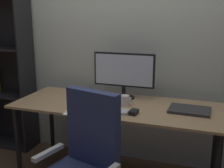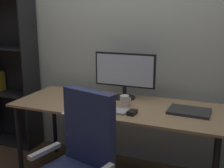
{
  "view_description": "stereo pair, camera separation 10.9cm",
  "coord_description": "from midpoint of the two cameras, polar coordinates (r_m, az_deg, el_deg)",
  "views": [
    {
      "loc": [
        0.7,
        -2.16,
        1.49
      ],
      "look_at": [
        -0.05,
        0.02,
        0.91
      ],
      "focal_mm": 44.49,
      "sensor_mm": 36.0,
      "label": 1
    },
    {
      "loc": [
        0.8,
        -2.12,
        1.49
      ],
      "look_at": [
        -0.05,
        0.02,
        0.91
      ],
      "focal_mm": 44.49,
      "sensor_mm": 36.0,
      "label": 2
    }
  ],
  "objects": [
    {
      "name": "laptop",
      "position": [
        2.29,
        16.9,
        -5.38
      ],
      "size": [
        0.33,
        0.24,
        0.02
      ],
      "primitive_type": "cube",
      "rotation": [
        0.0,
        0.0,
        -0.04
      ],
      "color": "#2D2D30",
      "rests_on": "desk"
    },
    {
      "name": "coffee_mug",
      "position": [
        2.36,
        3.95,
        -3.41
      ],
      "size": [
        0.1,
        0.08,
        0.09
      ],
      "color": "white",
      "rests_on": "desk"
    },
    {
      "name": "back_wall",
      "position": [
        2.77,
        5.99,
        10.04
      ],
      "size": [
        6.4,
        0.1,
        2.6
      ],
      "primitive_type": "cube",
      "color": "beige",
      "rests_on": "ground"
    },
    {
      "name": "bookshelf",
      "position": [
        3.37,
        -19.4,
        2.38
      ],
      "size": [
        0.63,
        0.28,
        1.74
      ],
      "color": "black",
      "rests_on": "ground"
    },
    {
      "name": "desk",
      "position": [
        2.41,
        2.24,
        -6.0
      ],
      "size": [
        1.78,
        0.69,
        0.74
      ],
      "color": "tan",
      "rests_on": "ground"
    },
    {
      "name": "mouse",
      "position": [
        2.16,
        5.64,
        -5.85
      ],
      "size": [
        0.07,
        0.1,
        0.03
      ],
      "primitive_type": "cube",
      "rotation": [
        0.0,
        0.0,
        -0.1
      ],
      "color": "black",
      "rests_on": "desk"
    },
    {
      "name": "paper_sheet",
      "position": [
        2.29,
        -5.24,
        -5.1
      ],
      "size": [
        0.25,
        0.32,
        0.0
      ],
      "primitive_type": "cube",
      "rotation": [
        0.0,
        0.0,
        0.16
      ],
      "color": "white",
      "rests_on": "desk"
    },
    {
      "name": "keyboard",
      "position": [
        2.22,
        0.89,
        -5.41
      ],
      "size": [
        0.29,
        0.11,
        0.02
      ],
      "primitive_type": "cube",
      "rotation": [
        0.0,
        0.0,
        -0.01
      ],
      "color": "#B7BABC",
      "rests_on": "desk"
    },
    {
      "name": "monitor",
      "position": [
        2.52,
        3.8,
        2.37
      ],
      "size": [
        0.56,
        0.2,
        0.42
      ],
      "color": "black",
      "rests_on": "desk"
    }
  ]
}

